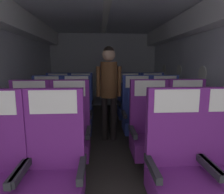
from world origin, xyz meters
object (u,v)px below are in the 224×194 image
Objects in this scene: seat_d_right_aisle at (153,104)px; flight_attendant at (109,83)px; seat_a_right_window at (177,167)px; seat_d_right_window at (129,104)px; seat_c_left_window at (47,116)px; seat_c_right_window at (137,115)px; seat_c_right_aisle at (165,115)px; seat_d_left_aisle at (81,105)px; seat_d_left_window at (58,105)px; seat_b_right_aisle at (187,131)px; seat_b_left_window at (30,134)px; seat_b_left_aisle at (70,134)px; seat_a_left_aisle at (54,170)px; seat_b_right_window at (150,133)px; seat_c_left_aisle at (77,116)px.

flight_attendant reaches higher than seat_d_right_aisle.
seat_d_right_window is (-0.02, 2.62, 0.00)m from seat_a_right_window.
seat_c_right_window is at bearing -0.56° from seat_c_left_window.
seat_c_right_aisle and seat_d_left_aisle have the same top height.
seat_c_right_aisle is 1.00× the size of seat_d_left_window.
seat_a_right_window is at bearing -119.08° from seat_b_right_aisle.
seat_c_left_window is 0.86m from seat_d_left_window.
seat_c_right_window is at bearing -30.08° from seat_d_left_window.
seat_b_right_aisle is 2.21m from seat_c_left_window.
flight_attendant is (-0.48, 0.12, 0.54)m from seat_c_right_window.
seat_d_right_window is at bearing 48.72° from seat_b_left_window.
flight_attendant reaches higher than seat_d_left_aisle.
flight_attendant is at bearing -53.96° from seat_d_left_aisle.
seat_d_left_aisle is 1.04m from seat_d_right_window.
seat_d_right_aisle is at bearing -2.25° from seat_d_right_window.
seat_c_right_window is at bearing 39.33° from seat_b_left_aisle.
seat_a_left_aisle is 0.70× the size of flight_attendant.
seat_b_right_window is 0.99m from seat_c_right_aisle.
seat_c_left_window is at bearing -150.03° from seat_d_right_window.
seat_d_left_window is 1.00× the size of seat_d_right_window.
seat_a_left_aisle is 1.00× the size of seat_b_left_aisle.
seat_d_left_window is at bearing -37.70° from flight_attendant.
seat_c_left_window is 1.00× the size of seat_d_right_aisle.
seat_d_right_aisle is (1.54, 0.85, 0.00)m from seat_c_left_aisle.
seat_b_left_aisle is at bearing 89.48° from seat_a_left_aisle.
seat_b_right_window is at bearing 39.22° from seat_a_left_aisle.
seat_a_right_window is 1.00× the size of seat_c_right_window.
seat_b_right_window is at bearing -89.80° from seat_c_right_window.
seat_b_left_window is 1.00× the size of seat_c_left_window.
seat_d_right_window is at bearing 90.44° from seat_a_right_window.
seat_c_right_aisle is at bearing -0.35° from seat_c_left_window.
seat_d_left_window is (-0.48, 2.58, 0.00)m from seat_a_left_aisle.
seat_c_left_aisle is 1.00× the size of seat_d_left_aisle.
seat_a_left_aisle and seat_d_left_aisle have the same top height.
seat_b_left_aisle is at bearing -150.97° from seat_c_right_aisle.
seat_b_right_aisle and seat_c_right_window have the same top height.
seat_c_right_window is at bearing 58.87° from seat_a_left_aisle.
seat_d_left_window is 1.00× the size of seat_d_left_aisle.
seat_d_left_aisle is at bearing 131.84° from seat_b_right_aisle.
seat_c_right_aisle is (1.51, 0.84, 0.00)m from seat_b_left_aisle.
seat_a_right_window is 2.64m from seat_d_right_aisle.
seat_b_right_aisle is at bearing 60.92° from seat_a_right_window.
flight_attendant is (-0.48, -0.77, 0.54)m from seat_d_right_window.
seat_b_right_window is 1.00× the size of seat_c_right_aisle.
seat_d_right_aisle is 0.70× the size of flight_attendant.
seat_c_right_aisle is at bearing 60.52° from seat_b_right_window.
seat_c_right_window is 1.37m from seat_d_left_aisle.
seat_c_left_window and seat_d_right_window have the same top height.
seat_b_left_aisle is 1.78m from seat_d_left_window.
seat_c_right_aisle is 1.77m from seat_d_left_aisle.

